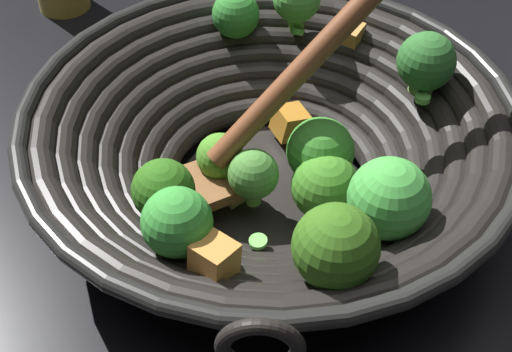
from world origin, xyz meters
The scene contains 2 objects.
ground_plane centered at (0.00, 0.00, 0.00)m, with size 4.00×4.00×0.00m, color black.
wok centered at (0.00, 0.00, 0.06)m, with size 0.44×0.40×0.25m.
Camera 1 is at (0.45, -0.02, 0.46)m, focal length 52.18 mm.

